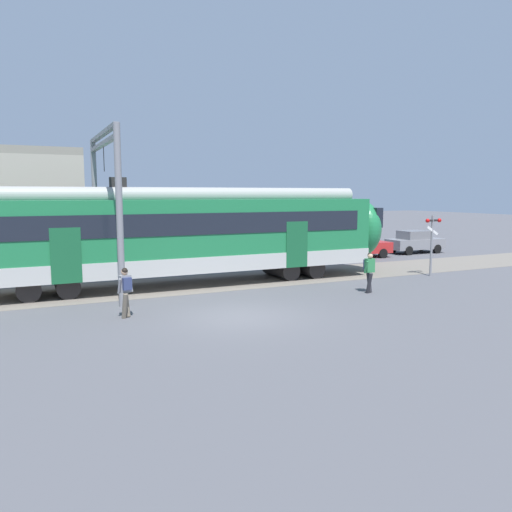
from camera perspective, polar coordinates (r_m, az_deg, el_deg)
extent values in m
plane|color=#515156|center=(16.69, -1.89, -6.92)|extent=(160.00, 160.00, 0.00)
cube|color=#B7B7B2|center=(22.37, -8.37, -0.65)|extent=(18.00, 3.06, 0.70)
cube|color=#1E7542|center=(22.22, -8.45, 3.31)|extent=(18.00, 3.00, 2.40)
cube|color=black|center=(20.76, -7.26, 3.62)|extent=(16.56, 0.03, 0.90)
cube|color=#165731|center=(22.84, 4.70, 1.32)|extent=(1.10, 0.04, 2.10)
cube|color=#165731|center=(19.91, -20.89, 0.02)|extent=(1.10, 0.04, 2.10)
cylinder|color=#9C9C97|center=(22.17, -8.51, 6.87)|extent=(17.64, 0.70, 0.70)
cube|color=black|center=(21.56, -15.50, 8.15)|extent=(0.70, 0.12, 0.40)
cylinder|color=black|center=(24.97, 5.59, -1.20)|extent=(0.90, 2.40, 0.90)
cylinder|color=black|center=(24.29, 2.75, -1.40)|extent=(0.90, 2.40, 0.90)
cylinder|color=black|center=(21.60, -20.86, -2.94)|extent=(0.90, 2.40, 0.90)
cylinder|color=black|center=(21.55, -24.57, -3.14)|extent=(0.90, 2.40, 0.90)
ellipsoid|color=#1E7542|center=(26.58, 11.73, 3.10)|extent=(1.80, 2.85, 2.95)
cube|color=black|center=(26.76, 12.36, 4.39)|extent=(0.40, 2.40, 1.00)
cylinder|color=#6B6051|center=(17.13, -14.55, -5.31)|extent=(0.21, 0.38, 0.87)
cylinder|color=#6B6051|center=(16.81, -14.78, -5.55)|extent=(0.21, 0.38, 0.87)
cube|color=gray|center=(16.83, -14.74, -3.07)|extent=(0.40, 0.30, 0.56)
cylinder|color=gray|center=(16.69, -15.34, -3.35)|extent=(0.14, 0.26, 0.52)
cylinder|color=gray|center=(16.99, -14.14, -3.12)|extent=(0.14, 0.26, 0.52)
sphere|color=tan|center=(16.79, -14.81, -1.75)|extent=(0.22, 0.22, 0.22)
sphere|color=black|center=(16.76, -14.79, -1.65)|extent=(0.20, 0.20, 0.20)
cube|color=navy|center=(16.66, -14.52, -3.09)|extent=(0.31, 0.21, 0.40)
cylinder|color=#28282D|center=(20.86, 12.82, -3.05)|extent=(0.17, 0.36, 0.87)
cylinder|color=#28282D|center=(21.19, 12.80, -2.89)|extent=(0.17, 0.36, 0.87)
cube|color=#2D7F47|center=(20.91, 12.86, -1.05)|extent=(0.37, 0.26, 0.56)
cylinder|color=#2D7F47|center=(21.11, 13.23, -1.12)|extent=(0.11, 0.25, 0.52)
cylinder|color=#2D7F47|center=(20.73, 12.48, -1.25)|extent=(0.11, 0.25, 0.52)
sphere|color=tan|center=(20.85, 12.92, 0.00)|extent=(0.22, 0.22, 0.22)
sphere|color=black|center=(20.86, 12.90, 0.09)|extent=(0.20, 0.20, 0.20)
cube|color=navy|center=(21.06, 12.59, -0.93)|extent=(0.29, 0.18, 0.40)
cube|color=#B22323|center=(32.45, 11.74, 0.95)|extent=(4.08, 1.85, 0.68)
cube|color=maroon|center=(32.31, 11.54, 2.03)|extent=(1.97, 1.54, 0.56)
cube|color=black|center=(32.85, 12.92, 2.01)|extent=(0.19, 1.37, 0.48)
cylinder|color=black|center=(33.82, 12.74, 0.59)|extent=(0.61, 0.23, 0.60)
cylinder|color=black|center=(32.56, 14.30, 0.30)|extent=(0.61, 0.23, 0.60)
cylinder|color=black|center=(32.48, 9.14, 0.41)|extent=(0.61, 0.23, 0.60)
cylinder|color=black|center=(31.17, 10.62, 0.10)|extent=(0.61, 0.23, 0.60)
cube|color=gray|center=(35.96, 17.73, 1.35)|extent=(4.02, 1.68, 0.68)
cube|color=slate|center=(35.80, 17.59, 2.33)|extent=(1.92, 1.46, 0.56)
cube|color=black|center=(36.45, 18.70, 2.30)|extent=(0.14, 1.37, 0.48)
cylinder|color=black|center=(37.40, 18.33, 1.01)|extent=(0.60, 0.21, 0.60)
cylinder|color=black|center=(36.28, 19.99, 0.77)|extent=(0.60, 0.21, 0.60)
cylinder|color=black|center=(35.77, 15.40, 0.86)|extent=(0.60, 0.21, 0.60)
cylinder|color=black|center=(34.59, 17.05, 0.59)|extent=(0.60, 0.21, 0.60)
cylinder|color=gray|center=(18.33, -15.32, 4.37)|extent=(0.24, 0.24, 6.50)
cylinder|color=gray|center=(24.66, -17.87, 4.93)|extent=(0.24, 0.24, 6.50)
cube|color=gray|center=(21.61, -17.09, 13.20)|extent=(0.20, 6.40, 0.16)
cube|color=gray|center=(21.57, -17.06, 12.14)|extent=(0.20, 6.40, 0.16)
cylinder|color=black|center=(21.52, -17.00, 10.55)|extent=(0.03, 0.03, 1.00)
cylinder|color=gray|center=(26.06, 19.42, 1.11)|extent=(0.11, 0.11, 3.00)
cube|color=black|center=(25.96, 19.54, 3.85)|extent=(0.80, 0.10, 0.10)
sphere|color=red|center=(25.66, 19.02, 3.84)|extent=(0.20, 0.20, 0.20)
sphere|color=red|center=(26.19, 20.22, 3.85)|extent=(0.20, 0.20, 0.20)
cube|color=white|center=(25.97, 19.54, 2.75)|extent=(0.72, 0.03, 0.48)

